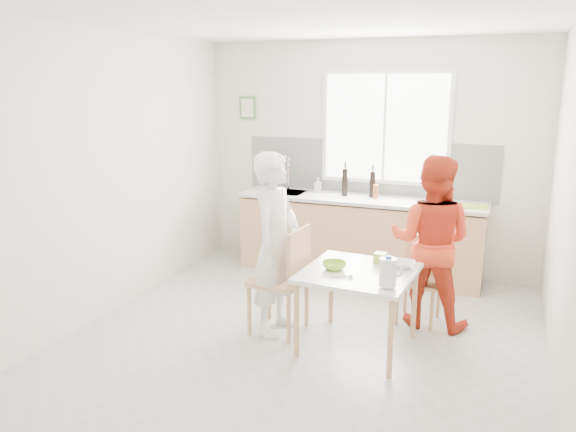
{
  "coord_description": "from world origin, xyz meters",
  "views": [
    {
      "loc": [
        1.55,
        -4.25,
        2.22
      ],
      "look_at": [
        -0.2,
        0.2,
        1.07
      ],
      "focal_mm": 35.0,
      "sensor_mm": 36.0,
      "label": 1
    }
  ],
  "objects_px": {
    "milk_jug": "(388,272)",
    "chair_far": "(421,275)",
    "person_red": "(431,242)",
    "bowl_green": "(334,266)",
    "dining_table": "(359,279)",
    "person_white": "(276,244)",
    "chair_left": "(286,276)",
    "wine_bottle_b": "(372,184)",
    "bowl_white": "(402,264)",
    "wine_bottle_a": "(345,182)"
  },
  "relations": [
    {
      "from": "person_white",
      "to": "bowl_white",
      "type": "height_order",
      "value": "person_white"
    },
    {
      "from": "bowl_green",
      "to": "bowl_white",
      "type": "relative_size",
      "value": 0.96
    },
    {
      "from": "bowl_green",
      "to": "milk_jug",
      "type": "distance_m",
      "value": 0.58
    },
    {
      "from": "dining_table",
      "to": "person_red",
      "type": "height_order",
      "value": "person_red"
    },
    {
      "from": "dining_table",
      "to": "person_white",
      "type": "relative_size",
      "value": 0.58
    },
    {
      "from": "bowl_white",
      "to": "milk_jug",
      "type": "relative_size",
      "value": 0.89
    },
    {
      "from": "chair_left",
      "to": "milk_jug",
      "type": "height_order",
      "value": "chair_left"
    },
    {
      "from": "chair_left",
      "to": "bowl_green",
      "type": "distance_m",
      "value": 0.51
    },
    {
      "from": "bowl_white",
      "to": "chair_far",
      "type": "bearing_deg",
      "value": 81.01
    },
    {
      "from": "person_white",
      "to": "wine_bottle_b",
      "type": "distance_m",
      "value": 1.94
    },
    {
      "from": "chair_left",
      "to": "bowl_white",
      "type": "relative_size",
      "value": 4.66
    },
    {
      "from": "bowl_white",
      "to": "wine_bottle_b",
      "type": "distance_m",
      "value": 1.86
    },
    {
      "from": "bowl_green",
      "to": "chair_far",
      "type": "bearing_deg",
      "value": 53.53
    },
    {
      "from": "person_white",
      "to": "milk_jug",
      "type": "relative_size",
      "value": 6.9
    },
    {
      "from": "dining_table",
      "to": "person_white",
      "type": "bearing_deg",
      "value": 176.1
    },
    {
      "from": "chair_far",
      "to": "person_red",
      "type": "xyz_separation_m",
      "value": [
        0.08,
        -0.07,
        0.35
      ]
    },
    {
      "from": "person_red",
      "to": "wine_bottle_b",
      "type": "xyz_separation_m",
      "value": [
        -0.83,
        1.22,
        0.27
      ]
    },
    {
      "from": "chair_far",
      "to": "milk_jug",
      "type": "xyz_separation_m",
      "value": [
        -0.1,
        -1.09,
        0.37
      ]
    },
    {
      "from": "chair_left",
      "to": "person_white",
      "type": "bearing_deg",
      "value": -90.0
    },
    {
      "from": "person_white",
      "to": "wine_bottle_a",
      "type": "distance_m",
      "value": 1.86
    },
    {
      "from": "bowl_green",
      "to": "chair_left",
      "type": "bearing_deg",
      "value": 170.1
    },
    {
      "from": "chair_left",
      "to": "person_red",
      "type": "height_order",
      "value": "person_red"
    },
    {
      "from": "chair_far",
      "to": "bowl_white",
      "type": "relative_size",
      "value": 3.84
    },
    {
      "from": "bowl_green",
      "to": "bowl_white",
      "type": "height_order",
      "value": "bowl_green"
    },
    {
      "from": "person_white",
      "to": "bowl_white",
      "type": "distance_m",
      "value": 1.11
    },
    {
      "from": "wine_bottle_a",
      "to": "wine_bottle_b",
      "type": "height_order",
      "value": "wine_bottle_a"
    },
    {
      "from": "person_red",
      "to": "bowl_green",
      "type": "relative_size",
      "value": 7.87
    },
    {
      "from": "wine_bottle_a",
      "to": "wine_bottle_b",
      "type": "relative_size",
      "value": 1.07
    },
    {
      "from": "wine_bottle_a",
      "to": "chair_far",
      "type": "bearing_deg",
      "value": -45.94
    },
    {
      "from": "wine_bottle_a",
      "to": "wine_bottle_b",
      "type": "bearing_deg",
      "value": 6.56
    },
    {
      "from": "chair_far",
      "to": "wine_bottle_b",
      "type": "distance_m",
      "value": 1.51
    },
    {
      "from": "chair_far",
      "to": "bowl_green",
      "type": "distance_m",
      "value": 1.06
    },
    {
      "from": "dining_table",
      "to": "wine_bottle_a",
      "type": "relative_size",
      "value": 2.97
    },
    {
      "from": "person_red",
      "to": "bowl_white",
      "type": "relative_size",
      "value": 7.57
    },
    {
      "from": "dining_table",
      "to": "wine_bottle_a",
      "type": "height_order",
      "value": "wine_bottle_a"
    },
    {
      "from": "chair_left",
      "to": "chair_far",
      "type": "bearing_deg",
      "value": 128.34
    },
    {
      "from": "dining_table",
      "to": "chair_left",
      "type": "distance_m",
      "value": 0.68
    },
    {
      "from": "chair_far",
      "to": "bowl_green",
      "type": "bearing_deg",
      "value": -122.56
    },
    {
      "from": "chair_left",
      "to": "bowl_green",
      "type": "xyz_separation_m",
      "value": [
        0.47,
        -0.08,
        0.18
      ]
    },
    {
      "from": "dining_table",
      "to": "bowl_white",
      "type": "height_order",
      "value": "bowl_white"
    },
    {
      "from": "wine_bottle_a",
      "to": "bowl_green",
      "type": "bearing_deg",
      "value": -76.43
    },
    {
      "from": "dining_table",
      "to": "bowl_white",
      "type": "xyz_separation_m",
      "value": [
        0.32,
        0.23,
        0.1
      ]
    },
    {
      "from": "dining_table",
      "to": "bowl_white",
      "type": "distance_m",
      "value": 0.4
    },
    {
      "from": "person_white",
      "to": "wine_bottle_a",
      "type": "xyz_separation_m",
      "value": [
        0.1,
        1.84,
        0.26
      ]
    },
    {
      "from": "dining_table",
      "to": "person_red",
      "type": "xyz_separation_m",
      "value": [
        0.48,
        0.71,
        0.18
      ]
    },
    {
      "from": "chair_far",
      "to": "person_red",
      "type": "height_order",
      "value": "person_red"
    },
    {
      "from": "milk_jug",
      "to": "chair_far",
      "type": "bearing_deg",
      "value": 88.61
    },
    {
      "from": "dining_table",
      "to": "wine_bottle_b",
      "type": "xyz_separation_m",
      "value": [
        -0.35,
        1.93,
        0.46
      ]
    },
    {
      "from": "milk_jug",
      "to": "wine_bottle_b",
      "type": "xyz_separation_m",
      "value": [
        -0.65,
        2.23,
        0.26
      ]
    },
    {
      "from": "chair_left",
      "to": "milk_jug",
      "type": "distance_m",
      "value": 1.07
    }
  ]
}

